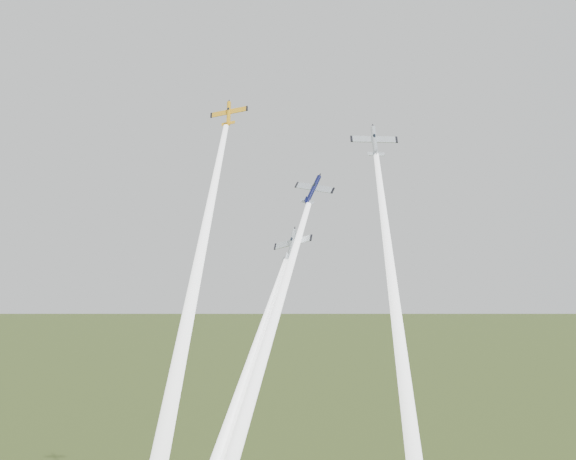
{
  "coord_description": "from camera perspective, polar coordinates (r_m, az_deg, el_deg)",
  "views": [
    {
      "loc": [
        24.94,
        -127.81,
        88.55
      ],
      "look_at": [
        0.0,
        -6.0,
        92.0
      ],
      "focal_mm": 45.0,
      "sensor_mm": 36.0,
      "label": 1
    }
  ],
  "objects": [
    {
      "name": "plane_navy",
      "position": [
        129.5,
        1.99,
        3.22
      ],
      "size": [
        9.69,
        6.78,
        8.31
      ],
      "primitive_type": null,
      "rotation": [
        0.99,
        0.18,
        -0.29
      ],
      "color": "#0E113E"
    },
    {
      "name": "plane_silver_right",
      "position": [
        133.0,
        6.85,
        6.99
      ],
      "size": [
        9.8,
        7.84,
        8.09
      ],
      "primitive_type": null,
      "rotation": [
        0.99,
        0.01,
        0.25
      ],
      "color": "silver"
    },
    {
      "name": "smoke_trail_yellow",
      "position": [
        114.59,
        -7.4,
        -4.25
      ],
      "size": [
        3.38,
        38.91,
        57.66
      ],
      "primitive_type": null,
      "rotation": [
        -0.58,
        0.0,
        0.02
      ],
      "color": "white"
    },
    {
      "name": "smoke_trail_silver_right",
      "position": [
        111.49,
        8.72,
        -8.04
      ],
      "size": [
        12.76,
        40.37,
        60.88
      ],
      "primitive_type": null,
      "rotation": [
        -0.58,
        0.0,
        0.25
      ],
      "color": "white"
    },
    {
      "name": "plane_silver_low",
      "position": [
        125.05,
        0.3,
        -1.13
      ],
      "size": [
        7.95,
        8.06,
        8.61
      ],
      "primitive_type": null,
      "rotation": [
        0.99,
        -0.2,
        -0.36
      ],
      "color": "silver"
    },
    {
      "name": "smoke_trail_navy",
      "position": [
        113.24,
        -2.49,
        -11.57
      ],
      "size": [
        13.47,
        37.72,
        57.11
      ],
      "primitive_type": null,
      "rotation": [
        -0.58,
        0.0,
        -0.29
      ],
      "color": "white"
    },
    {
      "name": "plane_yellow",
      "position": [
        136.06,
        -4.71,
        9.18
      ],
      "size": [
        8.26,
        5.01,
        7.7
      ],
      "primitive_type": null,
      "rotation": [
        0.99,
        -0.15,
        0.02
      ],
      "color": "#F6A915"
    },
    {
      "name": "smoke_trail_silver_low",
      "position": [
        113.87,
        -4.33,
        -14.19
      ],
      "size": [
        14.04,
        31.33,
        47.82
      ],
      "primitive_type": null,
      "rotation": [
        -0.58,
        0.0,
        -0.36
      ],
      "color": "white"
    }
  ]
}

